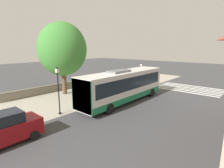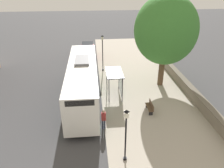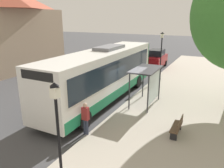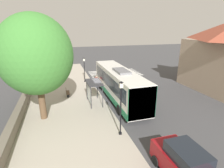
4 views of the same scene
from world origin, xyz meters
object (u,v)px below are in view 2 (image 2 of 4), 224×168
(street_lamp_near, at_px, (126,131))
(shade_tree, at_px, (166,30))
(bus, at_px, (83,81))
(parked_car_behind_bus, at_px, (88,51))
(street_lamp_far, at_px, (103,50))
(bus_shelter, at_px, (116,76))
(bench, at_px, (150,107))
(pedestrian, at_px, (104,118))

(street_lamp_near, relative_size, shade_tree, 0.41)
(bus, bearing_deg, parked_car_behind_bus, -91.78)
(street_lamp_near, distance_m, street_lamp_far, 14.75)
(shade_tree, bearing_deg, bus_shelter, 20.78)
(bench, distance_m, street_lamp_near, 6.23)
(pedestrian, relative_size, street_lamp_near, 0.45)
(bus_shelter, bearing_deg, parked_car_behind_bus, -76.75)
(bus_shelter, xyz_separation_m, street_lamp_near, (0.34, 8.35, 0.22))
(pedestrian, xyz_separation_m, parked_car_behind_bus, (1.21, -16.52, 0.00))
(bench, distance_m, shade_tree, 7.71)
(bus_shelter, relative_size, pedestrian, 1.71)
(street_lamp_near, height_order, shade_tree, shade_tree)
(shade_tree, bearing_deg, bench, 64.42)
(pedestrian, distance_m, shade_tree, 10.67)
(bus_shelter, relative_size, bench, 2.02)
(pedestrian, bearing_deg, bus_shelter, -106.08)
(pedestrian, relative_size, bench, 1.18)
(street_lamp_far, distance_m, parked_car_behind_bus, 5.57)
(street_lamp_near, bearing_deg, street_lamp_far, -88.02)
(parked_car_behind_bus, bearing_deg, bus_shelter, 103.25)
(bus, relative_size, street_lamp_near, 3.23)
(bus, distance_m, shade_tree, 9.22)
(bus_shelter, height_order, pedestrian, bus_shelter)
(street_lamp_near, bearing_deg, bench, -119.33)
(pedestrian, bearing_deg, shade_tree, -132.71)
(pedestrian, relative_size, shade_tree, 0.18)
(bus_shelter, xyz_separation_m, shade_tree, (-4.99, -1.90, 3.78))
(bus_shelter, distance_m, parked_car_behind_bus, 11.76)
(bus_shelter, height_order, bench, bus_shelter)
(pedestrian, height_order, street_lamp_near, street_lamp_near)
(bus_shelter, bearing_deg, street_lamp_near, 87.65)
(street_lamp_near, xyz_separation_m, shade_tree, (-5.34, -10.24, 3.56))
(street_lamp_near, height_order, street_lamp_far, street_lamp_far)
(pedestrian, distance_m, street_lamp_near, 3.65)
(bench, relative_size, shade_tree, 0.16)
(pedestrian, height_order, street_lamp_far, street_lamp_far)
(bus_shelter, distance_m, pedestrian, 5.41)
(street_lamp_far, bearing_deg, parked_car_behind_bus, -69.94)
(pedestrian, bearing_deg, street_lamp_far, -93.09)
(bench, bearing_deg, pedestrian, 25.97)
(pedestrian, height_order, bench, pedestrian)
(bench, bearing_deg, bus_shelter, -50.45)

